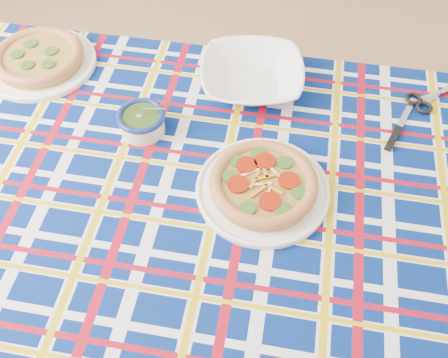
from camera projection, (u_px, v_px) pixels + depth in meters
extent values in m
plane|color=#97734E|center=(246.00, 218.00, 2.12)|extent=(4.00, 4.00, 0.00)
cube|color=brown|center=(194.00, 187.00, 1.27)|extent=(1.95, 1.61, 0.04)
cylinder|color=brown|center=(30.00, 125.00, 1.94)|extent=(0.06, 0.06, 0.74)
cylinder|color=brown|center=(439.00, 181.00, 1.77)|extent=(0.06, 0.06, 0.74)
imported|color=white|center=(252.00, 77.00, 1.43)|extent=(0.36, 0.36, 0.07)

